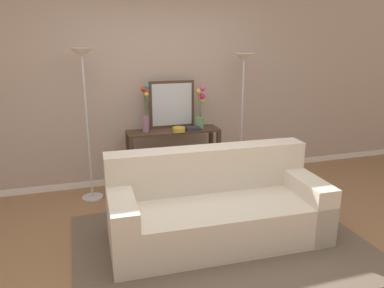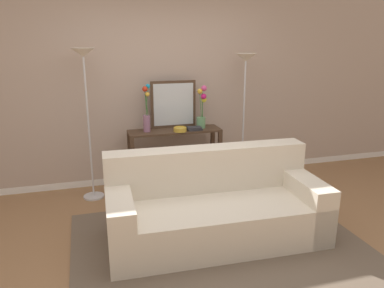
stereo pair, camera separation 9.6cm
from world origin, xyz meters
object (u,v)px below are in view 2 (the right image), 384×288
(vase_short_flowers, at_px, (202,111))
(book_row_under_console, at_px, (153,184))
(console_table, at_px, (175,148))
(vase_tall_flowers, at_px, (147,114))
(couch, at_px, (214,209))
(book_stack, at_px, (194,128))
(fruit_bowl, at_px, (180,129))
(floor_lamp_left, at_px, (85,83))
(wall_mirror, at_px, (173,104))
(floor_lamp_right, at_px, (245,83))

(vase_short_flowers, xyz_separation_m, book_row_under_console, (-0.68, -0.01, -0.97))
(console_table, xyz_separation_m, vase_tall_flowers, (-0.37, -0.00, 0.49))
(couch, distance_m, book_stack, 1.46)
(couch, height_order, fruit_bowl, couch)
(floor_lamp_left, bearing_deg, wall_mirror, 11.03)
(wall_mirror, xyz_separation_m, vase_tall_flowers, (-0.39, -0.14, -0.08))
(vase_short_flowers, bearing_deg, console_table, -178.91)
(console_table, distance_m, wall_mirror, 0.58)
(floor_lamp_left, relative_size, fruit_bowl, 11.02)
(vase_short_flowers, xyz_separation_m, fruit_bowl, (-0.33, -0.11, -0.21))
(floor_lamp_left, relative_size, wall_mirror, 2.96)
(floor_lamp_left, height_order, fruit_bowl, floor_lamp_left)
(floor_lamp_left, relative_size, vase_tall_flowers, 3.03)
(couch, height_order, wall_mirror, wall_mirror)
(couch, relative_size, vase_tall_flowers, 3.52)
(console_table, distance_m, floor_lamp_left, 1.43)
(couch, height_order, vase_tall_flowers, vase_tall_flowers)
(floor_lamp_left, distance_m, vase_tall_flowers, 0.85)
(vase_tall_flowers, bearing_deg, floor_lamp_left, -174.26)
(couch, relative_size, fruit_bowl, 12.77)
(floor_lamp_right, xyz_separation_m, fruit_bowl, (-0.90, -0.03, -0.57))
(couch, height_order, book_stack, couch)
(couch, bearing_deg, book_stack, 81.98)
(fruit_bowl, xyz_separation_m, book_row_under_console, (-0.35, 0.11, -0.77))
(wall_mirror, xyz_separation_m, book_row_under_console, (-0.33, -0.14, -1.05))
(floor_lamp_left, height_order, book_row_under_console, floor_lamp_left)
(wall_mirror, bearing_deg, book_row_under_console, -156.33)
(fruit_bowl, xyz_separation_m, book_stack, (0.20, 0.02, -0.01))
(console_table, relative_size, book_stack, 5.92)
(floor_lamp_right, xyz_separation_m, vase_tall_flowers, (-1.31, 0.07, -0.36))
(vase_tall_flowers, relative_size, book_row_under_console, 1.56)
(floor_lamp_left, height_order, wall_mirror, floor_lamp_left)
(fruit_bowl, bearing_deg, book_row_under_console, 163.25)
(fruit_bowl, height_order, book_stack, fruit_bowl)
(vase_short_flowers, bearing_deg, wall_mirror, 158.90)
(vase_tall_flowers, height_order, vase_short_flowers, vase_tall_flowers)
(floor_lamp_right, distance_m, wall_mirror, 0.99)
(wall_mirror, xyz_separation_m, book_stack, (0.22, -0.23, -0.29))
(wall_mirror, bearing_deg, book_stack, -46.19)
(console_table, xyz_separation_m, wall_mirror, (0.02, 0.14, 0.56))
(wall_mirror, distance_m, fruit_bowl, 0.38)
(floor_lamp_left, xyz_separation_m, fruit_bowl, (1.14, -0.03, -0.63))
(vase_tall_flowers, bearing_deg, floor_lamp_right, -3.19)
(fruit_bowl, relative_size, book_row_under_console, 0.43)
(vase_short_flowers, relative_size, fruit_bowl, 3.39)
(console_table, height_order, book_row_under_console, console_table)
(fruit_bowl, bearing_deg, vase_short_flowers, 18.88)
(book_stack, bearing_deg, couch, -98.02)
(wall_mirror, xyz_separation_m, fruit_bowl, (0.02, -0.25, -0.29))
(fruit_bowl, bearing_deg, floor_lamp_left, 178.38)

